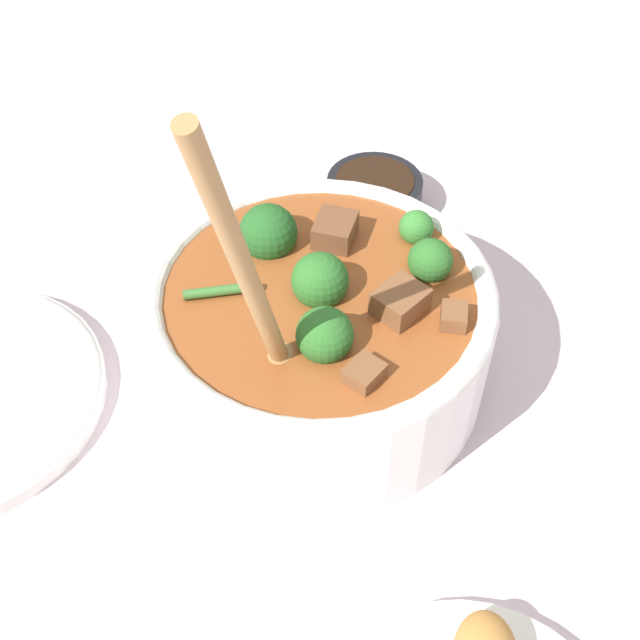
% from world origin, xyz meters
% --- Properties ---
extents(ground_plane, '(4.00, 4.00, 0.00)m').
position_xyz_m(ground_plane, '(0.00, 0.00, 0.00)').
color(ground_plane, silver).
extents(stew_bowl, '(0.26, 0.25, 0.31)m').
position_xyz_m(stew_bowl, '(-0.00, 0.00, 0.06)').
color(stew_bowl, white).
rests_on(stew_bowl, ground_plane).
extents(condiment_bowl, '(0.09, 0.09, 0.04)m').
position_xyz_m(condiment_bowl, '(-0.20, -0.04, 0.02)').
color(condiment_bowl, black).
rests_on(condiment_bowl, ground_plane).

